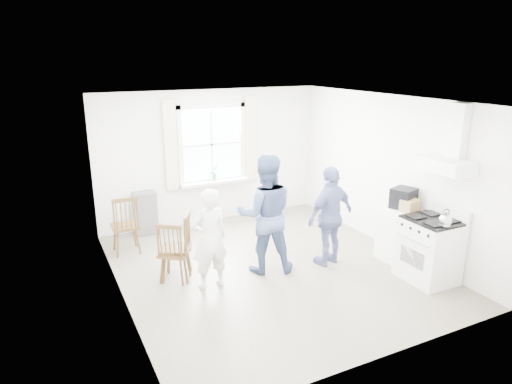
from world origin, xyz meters
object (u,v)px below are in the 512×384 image
windsor_chair_b (171,247)px  person_right (330,216)px  gas_stove (429,249)px  windsor_chair_a (126,219)px  person_left (209,239)px  low_cabinet (399,234)px  windsor_chair_c (183,238)px  person_mid (265,214)px  stereo_stack (403,198)px

windsor_chair_b → person_right: size_ratio=0.59×
gas_stove → windsor_chair_a: bearing=143.1°
person_right → person_left: bearing=-15.6°
gas_stove → person_left: bearing=157.9°
low_cabinet → person_right: size_ratio=0.56×
gas_stove → windsor_chair_b: size_ratio=1.19×
person_left → person_right: size_ratio=0.93×
gas_stove → windsor_chair_c: bearing=152.8°
low_cabinet → person_right: 1.19m
person_mid → person_left: bearing=27.9°
windsor_chair_c → person_mid: bearing=-14.4°
windsor_chair_a → stereo_stack: bearing=-29.1°
windsor_chair_b → windsor_chair_c: 0.23m
gas_stove → windsor_chair_b: (-3.42, 1.56, 0.09)m
person_mid → low_cabinet: bearing=-177.7°
stereo_stack → windsor_chair_b: size_ratio=0.47×
stereo_stack → windsor_chair_a: bearing=150.9°
person_left → low_cabinet: bearing=168.3°
windsor_chair_a → windsor_chair_b: (0.39, -1.30, -0.05)m
gas_stove → person_left: person_left is taller
stereo_stack → windsor_chair_c: stereo_stack is taller
person_mid → person_right: 1.06m
windsor_chair_c → person_left: bearing=-61.2°
stereo_stack → person_left: (-3.06, 0.51, -0.32)m
windsor_chair_b → person_right: bearing=-10.5°
low_cabinet → person_mid: size_ratio=0.49×
windsor_chair_b → person_right: 2.49m
windsor_chair_c → person_left: 0.53m
gas_stove → windsor_chair_a: size_ratio=1.09×
low_cabinet → person_right: person_right is taller
windsor_chair_c → low_cabinet: bearing=-16.2°
windsor_chair_b → windsor_chair_c: windsor_chair_c is taller
windsor_chair_c → person_left: (0.25, -0.45, 0.11)m
windsor_chair_a → windsor_chair_c: (0.59, -1.21, 0.00)m
windsor_chair_a → person_left: bearing=-63.1°
windsor_chair_a → person_left: person_left is taller
stereo_stack → windsor_chair_a: (-3.91, 2.17, -0.43)m
windsor_chair_a → person_mid: (1.80, -1.52, 0.29)m
low_cabinet → person_left: person_left is taller
stereo_stack → windsor_chair_c: size_ratio=0.43×
person_right → person_mid: bearing=-25.7°
windsor_chair_b → windsor_chair_c: size_ratio=0.92×
person_left → stereo_stack: bearing=168.2°
low_cabinet → windsor_chair_c: 3.43m
low_cabinet → windsor_chair_c: windsor_chair_c is taller
windsor_chair_b → windsor_chair_c: (0.20, 0.09, 0.05)m
person_mid → person_right: size_ratio=1.15×
low_cabinet → person_left: (-3.04, 0.50, 0.29)m
windsor_chair_c → person_mid: size_ratio=0.56×
person_right → windsor_chair_a: bearing=-44.7°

